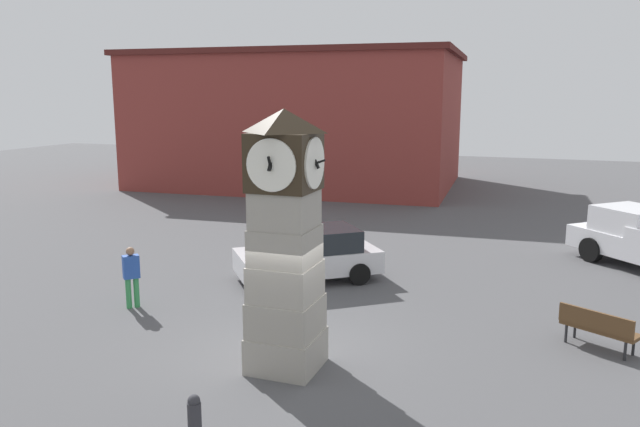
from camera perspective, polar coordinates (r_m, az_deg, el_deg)
The scene contains 7 objects.
ground_plane at distance 13.27m, azimuth -3.06°, elevation -13.16°, with size 89.78×89.78×0.00m, color #4C4C4F.
clock_tower at distance 12.10m, azimuth -3.19°, elevation -3.01°, with size 1.60×1.49×5.14m.
bollard_mid_row at distance 10.10m, azimuth -11.37°, elevation -18.41°, with size 0.21×0.21×0.99m.
car_silver_hatch at distance 18.31m, azimuth -0.86°, elevation -3.74°, with size 4.38×4.01×1.54m.
bench at distance 14.76m, azimuth 24.09°, elevation -9.41°, with size 1.66×1.24×0.90m.
pedestrian_near_bench at distance 16.65m, azimuth -16.86°, elevation -5.27°, with size 0.45×0.46×1.60m.
warehouse_blue_far at distance 37.97m, azimuth -1.73°, elevation 8.60°, with size 19.10×13.11×7.76m.
Camera 1 is at (4.78, -11.14, 5.40)m, focal length 35.00 mm.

